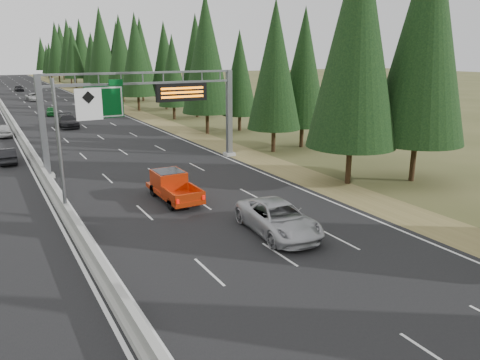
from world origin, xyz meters
The scene contains 15 objects.
road centered at (0.00, 80.00, 0.04)m, with size 32.00×260.00×0.08m, color black.
shoulder_right centered at (17.80, 80.00, 0.03)m, with size 3.60×260.00×0.06m, color olive.
median_barrier centered at (0.00, 80.00, 0.41)m, with size 0.70×260.00×0.85m.
sign_gantry centered at (8.92, 34.88, 5.27)m, with size 16.75×0.98×7.80m.
hov_sign_pole centered at (0.58, 24.97, 4.72)m, with size 2.80×0.50×8.00m.
tree_row_right centered at (21.95, 68.70, 9.46)m, with size 11.99×243.55×18.57m.
silver_minivan centered at (9.46, 16.80, 0.92)m, with size 2.78×6.02×1.67m, color #B6B6BB.
red_pickup centered at (6.70, 25.27, 1.08)m, with size 1.98×5.54×1.81m.
car_ahead_green centered at (6.00, 72.80, 0.74)m, with size 1.56×3.88×1.32m, color #176427.
car_ahead_dkred centered at (14.50, 70.76, 0.81)m, with size 1.54×4.43×1.46m, color #4E170B.
car_ahead_dkgrey centered at (6.06, 59.90, 0.88)m, with size 2.23×5.49×1.59m, color black.
car_ahead_white centered at (6.12, 97.17, 0.78)m, with size 2.33×5.05×1.40m, color silver.
car_ahead_far centered at (5.65, 122.73, 0.78)m, with size 1.65×4.10×1.40m, color black.
car_onc_near centered at (-2.03, 41.85, 0.74)m, with size 1.39×3.98×1.31m, color black.
car_onc_white centered at (-1.50, 56.33, 0.81)m, with size 1.72×4.27×1.45m, color #B4B4B4.
Camera 1 is at (-3.78, -2.62, 9.53)m, focal length 35.00 mm.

